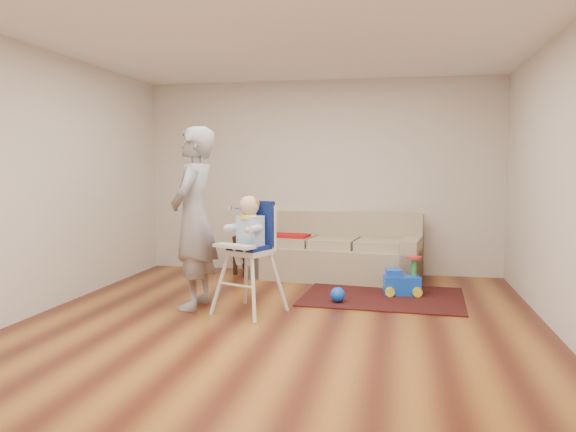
% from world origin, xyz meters
% --- Properties ---
extents(ground, '(5.50, 5.50, 0.00)m').
position_xyz_m(ground, '(0.00, 0.00, 0.00)').
color(ground, '#461A0D').
rests_on(ground, ground).
extents(room_envelope, '(5.04, 5.52, 2.72)m').
position_xyz_m(room_envelope, '(0.00, 0.53, 1.88)').
color(room_envelope, beige).
rests_on(room_envelope, ground).
extents(sofa, '(2.34, 1.21, 0.87)m').
position_xyz_m(sofa, '(0.26, 2.30, 0.43)').
color(sofa, tan).
rests_on(sofa, ground).
extents(side_table, '(0.54, 0.54, 0.54)m').
position_xyz_m(side_table, '(-0.89, 2.53, 0.27)').
color(side_table, black).
rests_on(side_table, ground).
extents(area_rug, '(1.87, 1.45, 0.01)m').
position_xyz_m(area_rug, '(0.93, 1.30, 0.01)').
color(area_rug, black).
rests_on(area_rug, ground).
extents(ride_on_toy, '(0.45, 0.35, 0.45)m').
position_xyz_m(ride_on_toy, '(1.15, 1.45, 0.24)').
color(ride_on_toy, blue).
rests_on(ride_on_toy, area_rug).
extents(toy_ball, '(0.16, 0.16, 0.16)m').
position_xyz_m(toy_ball, '(0.45, 0.91, 0.10)').
color(toy_ball, blue).
rests_on(toy_ball, area_rug).
extents(high_chair, '(0.74, 0.74, 1.21)m').
position_xyz_m(high_chair, '(-0.39, 0.35, 0.58)').
color(high_chair, silver).
rests_on(high_chair, ground).
extents(adult, '(0.47, 0.71, 1.91)m').
position_xyz_m(adult, '(-1.02, 0.46, 0.96)').
color(adult, gray).
rests_on(adult, ground).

